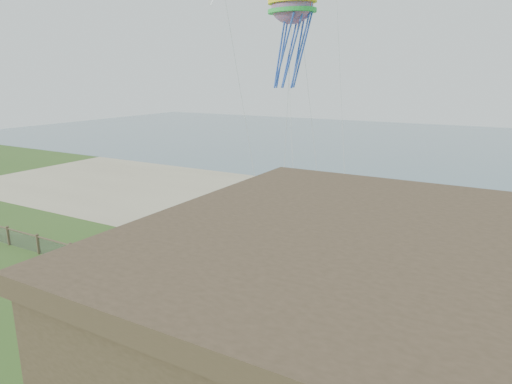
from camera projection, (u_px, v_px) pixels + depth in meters
ground at (99, 367)px, 16.96m from camera, size 160.00×160.00×0.00m
sand_beach at (322, 215)px, 35.43m from camera, size 72.00×20.00×0.02m
ocean at (427, 145)px, 72.38m from camera, size 160.00×68.00×0.02m
chainlink_fence at (197, 290)px, 21.86m from camera, size 36.20×0.20×1.25m
picnic_table at (209, 318)px, 19.69m from camera, size 1.98×1.78×0.68m
octopus_kite at (292, 35)px, 27.11m from camera, size 3.60×3.07×6.27m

